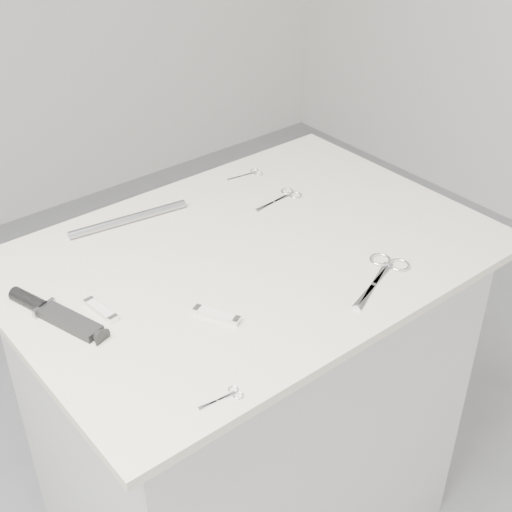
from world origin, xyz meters
TOP-DOWN VIEW (x-y plane):
  - plinth at (0.00, 0.00)m, footprint 0.90×0.60m
  - display_board at (0.00, 0.00)m, footprint 1.00×0.70m
  - large_shears at (0.16, -0.23)m, footprint 0.19×0.12m
  - embroidery_scissors_a at (0.20, 0.13)m, footprint 0.13×0.06m
  - embroidery_scissors_b at (0.21, 0.27)m, footprint 0.10×0.04m
  - tiny_scissors at (-0.29, -0.31)m, footprint 0.08×0.03m
  - sheathed_knife at (-0.41, 0.06)m, footprint 0.09×0.22m
  - pocket_knife_a at (-0.34, 0.01)m, footprint 0.03×0.09m
  - pocket_knife_b at (-0.18, -0.13)m, footprint 0.06×0.09m
  - metal_rail at (-0.14, 0.26)m, footprint 0.27×0.06m

SIDE VIEW (x-z plane):
  - plinth at x=0.00m, z-range 0.00..0.90m
  - display_board at x=0.00m, z-range 0.90..0.92m
  - tiny_scissors at x=-0.29m, z-range 0.92..0.92m
  - embroidery_scissors_b at x=0.21m, z-range 0.92..0.92m
  - embroidery_scissors_a at x=0.20m, z-range 0.92..0.92m
  - large_shears at x=0.16m, z-range 0.92..0.93m
  - pocket_knife_a at x=-0.34m, z-range 0.92..0.93m
  - pocket_knife_b at x=-0.18m, z-range 0.92..0.93m
  - sheathed_knife at x=-0.41m, z-range 0.91..0.94m
  - metal_rail at x=-0.14m, z-range 0.92..0.94m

